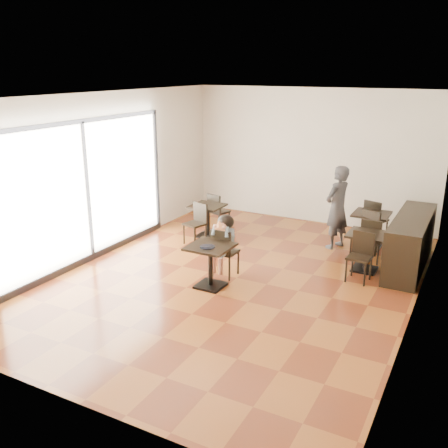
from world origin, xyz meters
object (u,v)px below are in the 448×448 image
Objects in this scene: child_table at (210,266)px; child at (225,246)px; chair_mid_b at (359,258)px; cafe_table_left at (207,221)px; chair_left_a at (219,212)px; cafe_table_back at (370,231)px; cafe_table_mid at (366,252)px; chair_left_b at (195,224)px; chair_back_b at (364,235)px; child_chair at (225,252)px; chair_back_a at (376,220)px; adult_patron at (337,207)px; chair_mid_a at (373,240)px.

child is at bearing 90.00° from child_table.
child reaches higher than chair_mid_b.
child_table is 2.69m from cafe_table_left.
chair_mid_b is at bearing 173.15° from chair_left_a.
cafe_table_back reaches higher than child_table.
cafe_table_mid is at bearing -5.26° from cafe_table_left.
cafe_table_left is (-3.57, 0.33, -0.00)m from cafe_table_mid.
chair_mid_b is 1.00× the size of chair_left_b.
cafe_table_back reaches higher than cafe_table_left.
chair_left_a is (-3.58, 1.43, -0.00)m from chair_mid_b.
chair_mid_b is at bearing -59.88° from chair_back_b.
chair_left_b reaches higher than cafe_table_mid.
child_chair is 2.24m from cafe_table_left.
chair_back_a is at bearing 58.43° from child.
chair_left_a is (-1.38, 2.32, -0.02)m from child_chair.
chair_left_b reaches higher than child_table.
adult_patron is 2.76m from chair_left_a.
chair_back_a is (-0.20, 2.37, 0.02)m from chair_mid_b.
chair_mid_a is at bearing -74.25° from cafe_table_back.
chair_back_a is at bearing 90.00° from cafe_table_back.
chair_back_b reaches higher than chair_mid_a.
chair_mid_a is 3.66m from chair_left_b.
adult_patron is at bearing -21.69° from chair_mid_a.
chair_left_a is at bearing -67.06° from adult_patron.
child reaches higher than child_chair.
child_chair is at bearing -126.48° from cafe_table_back.
chair_left_a is at bearing 90.00° from cafe_table_left.
chair_back_a is at bearing 111.04° from chair_back_b.
chair_back_b is at bearing 6.59° from cafe_table_left.
chair_mid_a is (0.85, -0.42, -0.43)m from adult_patron.
cafe_table_left is 0.83× the size of chair_left_b.
chair_back_b is (2.00, 2.16, 0.00)m from child_chair.
child is 1.31× the size of chair_left_a.
child_chair is 1.04× the size of chair_left_b.
child is at bearing 79.48° from chair_back_a.
child is at bearing -126.48° from cafe_table_back.
cafe_table_left is at bearing 104.92° from chair_left_a.
child_table is 0.58m from child.
child_table is 3.18m from chair_left_a.
chair_left_a is (-3.58, 0.33, -0.00)m from chair_mid_a.
chair_back_a reaches higher than cafe_table_mid.
adult_patron is (1.35, 2.41, 0.30)m from child.
chair_left_a is (-1.38, 2.87, 0.06)m from child_table.
chair_back_b is at bearing 47.14° from child.
cafe_table_mid is 0.96× the size of cafe_table_back.
chair_mid_b is 0.96× the size of chair_back_b.
chair_mid_b is (0.20, -1.82, 0.06)m from cafe_table_back.
chair_mid_b is at bearing -83.64° from cafe_table_back.
chair_left_a reaches higher than child_table.
adult_patron is (1.35, 2.96, 0.49)m from child_table.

